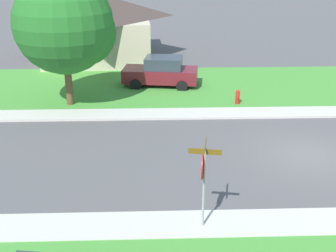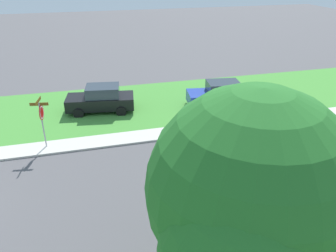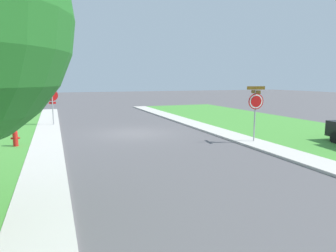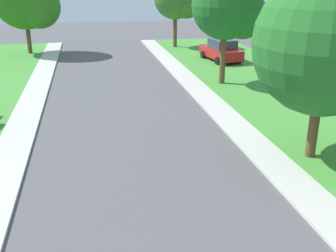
% 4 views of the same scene
% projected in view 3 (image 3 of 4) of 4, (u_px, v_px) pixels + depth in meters
% --- Properties ---
extents(ground_plane, '(120.00, 120.00, 0.00)m').
position_uv_depth(ground_plane, '(134.00, 133.00, 17.43)').
color(ground_plane, '#565456').
extents(stop_sign_near_corner, '(0.92, 0.92, 2.77)m').
position_uv_depth(stop_sign_near_corner, '(52.00, 98.00, 19.87)').
color(stop_sign_near_corner, '#9E9EA3').
rests_on(stop_sign_near_corner, ground).
extents(stop_sign_far_corner, '(0.91, 0.91, 2.77)m').
position_uv_depth(stop_sign_far_corner, '(256.00, 105.00, 14.45)').
color(stop_sign_far_corner, '#9E9EA3').
rests_on(stop_sign_far_corner, ground).
extents(fire_hydrant, '(0.38, 0.22, 0.83)m').
position_uv_depth(fire_hydrant, '(15.00, 138.00, 13.65)').
color(fire_hydrant, red).
rests_on(fire_hydrant, ground).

